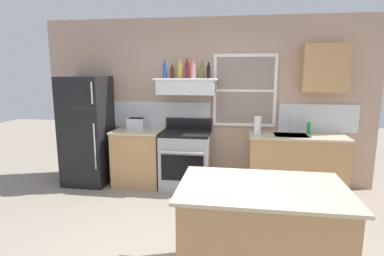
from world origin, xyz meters
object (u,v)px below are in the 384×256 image
Objects in this scene: stove_range at (186,159)px; bottle_champagne_gold_foil at (180,70)px; bottle_red_label_wine at (187,70)px; dish_soap_bottle at (309,128)px; toaster at (136,124)px; bottle_blue_liqueur at (165,71)px; bottle_brown_stout at (172,72)px; kitchen_island at (260,236)px; bottle_balsamic_dark at (209,72)px; bottle_rose_pink at (193,71)px; refrigerator at (87,131)px; bottle_olive_oil_square at (202,71)px; paper_towel_roll at (258,125)px.

stove_range is 3.74× the size of bottle_champagne_gold_foil.
bottle_red_label_wine is 2.07m from dish_soap_bottle.
dish_soap_bottle is (2.71, 0.06, -0.01)m from toaster.
bottle_blue_liqueur is 1.54× the size of dish_soap_bottle.
bottle_brown_stout is 2.98m from kitchen_island.
bottle_champagne_gold_foil is 2.97m from kitchen_island.
bottle_balsamic_dark is 1.76m from dish_soap_bottle.
toaster is 1.65× the size of dish_soap_bottle.
bottle_rose_pink reaches higher than toaster.
refrigerator is 6.47× the size of bottle_rose_pink.
bottle_rose_pink is at bearing -177.03° from bottle_balsamic_dark.
bottle_olive_oil_square is 1.19m from paper_towel_roll.
bottle_blue_liqueur is 1.02× the size of bottle_rose_pink.
stove_range is 1.44m from bottle_blue_liqueur.
dish_soap_bottle is at bearing -0.11° from bottle_olive_oil_square.
bottle_champagne_gold_foil is 1.62× the size of dish_soap_bottle.
dish_soap_bottle is (3.53, 0.16, 0.11)m from refrigerator.
toaster is at bearing -178.71° from dish_soap_bottle.
bottle_rose_pink reaches higher than stove_range.
kitchen_island is (-0.07, -2.24, -0.59)m from paper_towel_roll.
bottle_blue_liqueur is 1.13× the size of bottle_balsamic_dark.
bottle_red_label_wine is at bearing 165.15° from bottle_rose_pink.
bottle_rose_pink is 1.01× the size of bottle_olive_oil_square.
refrigerator is 2.76m from paper_towel_roll.
refrigerator reaches higher than toaster.
bottle_brown_stout is at bearing 5.20° from refrigerator.
bottle_balsamic_dark reaches higher than bottle_brown_stout.
bottle_olive_oil_square reaches higher than bottle_balsamic_dark.
paper_towel_roll is (1.45, -0.06, -0.82)m from bottle_blue_liqueur.
bottle_blue_liqueur is 0.95× the size of bottle_champagne_gold_foil.
bottle_brown_stout is at bearing -179.15° from dish_soap_bottle.
stove_range is 2.44m from kitchen_island.
toaster is 0.99× the size of bottle_red_label_wine.
stove_range is 3.98× the size of bottle_rose_pink.
bottle_brown_stout is 0.78× the size of bottle_rose_pink.
bottle_brown_stout is (0.60, 0.03, 0.83)m from toaster.
bottle_brown_stout reaches higher than dish_soap_bottle.
stove_range is 4.04× the size of paper_towel_roll.
bottle_brown_stout is at bearing 177.06° from paper_towel_roll.
bottle_brown_stout reaches higher than paper_towel_roll.
refrigerator reaches higher than kitchen_island.
bottle_rose_pink is at bearing 3.07° from refrigerator.
bottle_brown_stout reaches higher than kitchen_island.
bottle_champagne_gold_foil reaches higher than bottle_rose_pink.
bottle_blue_liqueur is at bearing -170.55° from bottle_champagne_gold_foil.
bottle_red_label_wine is at bearing 177.51° from bottle_balsamic_dark.
bottle_blue_liqueur is at bearing 2.86° from toaster.
dish_soap_bottle is at bearing 0.94° from bottle_blue_liqueur.
bottle_brown_stout is 1.56m from paper_towel_roll.
toaster is at bearing 129.31° from kitchen_island.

